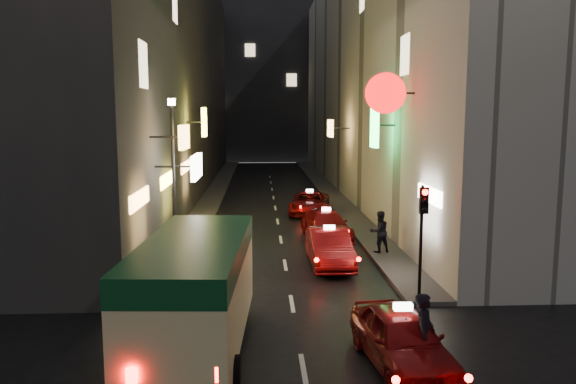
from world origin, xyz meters
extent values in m
cube|color=#34312F|center=(-8.00, 34.00, 9.00)|extent=(6.00, 52.00, 18.00)
cube|color=#FFB759|center=(-3.74, 12.79, 4.97)|extent=(0.18, 1.81, 0.89)
cube|color=white|center=(-3.40, 13.58, 3.80)|extent=(0.18, 2.50, 0.93)
cube|color=yellow|center=(-4.02, 23.34, 5.38)|extent=(0.18, 1.27, 1.59)
cube|color=#FFB759|center=(-4.98, 10.55, 3.00)|extent=(0.10, 2.83, 0.55)
cube|color=yellow|center=(-4.98, 16.31, 3.00)|extent=(0.10, 3.31, 0.55)
cube|color=#FFB759|center=(-4.98, 22.43, 3.00)|extent=(0.10, 3.37, 0.55)
cube|color=#FFE5B2|center=(-4.99, 12.00, 7.50)|extent=(0.06, 1.30, 1.60)
cube|color=#FFE5B2|center=(-4.99, 20.00, 11.00)|extent=(0.06, 1.30, 1.60)
cube|color=#AFACA1|center=(8.00, 34.00, 9.00)|extent=(6.00, 52.00, 18.00)
cylinder|color=#F20A0A|center=(3.87, 13.42, 6.60)|extent=(1.56, 0.18, 1.56)
cube|color=#2FEC58|center=(4.10, 16.44, 5.33)|extent=(0.18, 1.11, 1.96)
cube|color=#FFB759|center=(3.71, 28.81, 4.91)|extent=(0.18, 1.88, 1.14)
cube|color=white|center=(4.98, 11.00, 3.00)|extent=(0.10, 2.60, 0.55)
cube|color=#FFE5B2|center=(4.99, 15.00, 8.20)|extent=(0.06, 1.30, 1.60)
cube|color=#323237|center=(0.00, 66.00, 11.00)|extent=(30.00, 10.00, 22.00)
cube|color=#413F3D|center=(-4.25, 34.00, 0.07)|extent=(1.50, 52.00, 0.15)
cube|color=#413F3D|center=(4.25, 34.00, 0.07)|extent=(1.50, 52.00, 0.15)
cube|color=#F2DE97|center=(-2.54, 5.02, 1.61)|extent=(2.65, 6.64, 2.39)
cube|color=#0D411E|center=(-2.54, 5.02, 2.53)|extent=(2.67, 6.66, 0.60)
cube|color=black|center=(-2.54, 5.35, 1.85)|extent=(2.53, 4.04, 0.54)
cube|color=#FF0A05|center=(-3.35, 1.74, 1.01)|extent=(0.20, 0.06, 0.30)
cube|color=#FF0A05|center=(-1.72, 1.74, 1.01)|extent=(0.20, 0.06, 0.30)
cylinder|color=black|center=(-3.56, 7.11, 0.41)|extent=(0.24, 0.83, 0.83)
cylinder|color=black|center=(-1.51, 2.93, 0.41)|extent=(0.24, 0.83, 0.83)
imported|color=maroon|center=(2.27, 4.00, 0.79)|extent=(2.61, 5.17, 1.58)
cube|color=white|center=(2.27, 4.00, 1.67)|extent=(0.44, 0.23, 0.16)
sphere|color=#FF0A05|center=(1.57, 1.74, 0.81)|extent=(0.16, 0.16, 0.16)
sphere|color=#FF0A05|center=(2.97, 1.74, 0.81)|extent=(0.16, 0.16, 0.16)
imported|color=maroon|center=(1.69, 12.87, 0.82)|extent=(2.18, 5.19, 1.64)
cube|color=white|center=(1.69, 12.87, 1.73)|extent=(0.42, 0.19, 0.16)
sphere|color=#FF0A05|center=(0.96, 10.52, 0.85)|extent=(0.16, 0.16, 0.16)
sphere|color=#FF0A05|center=(2.42, 10.52, 0.85)|extent=(0.16, 0.16, 0.16)
imported|color=maroon|center=(2.14, 17.67, 0.76)|extent=(2.49, 4.98, 1.52)
cube|color=white|center=(2.14, 17.67, 1.61)|extent=(0.44, 0.23, 0.16)
sphere|color=#FF0A05|center=(1.47, 15.49, 0.78)|extent=(0.16, 0.16, 0.16)
sphere|color=#FF0A05|center=(2.82, 15.49, 0.78)|extent=(0.16, 0.16, 0.16)
imported|color=maroon|center=(1.96, 24.29, 0.75)|extent=(2.71, 5.00, 1.51)
cube|color=white|center=(1.96, 24.29, 1.60)|extent=(0.44, 0.25, 0.16)
sphere|color=#FF0A05|center=(1.29, 22.14, 0.78)|extent=(0.16, 0.16, 0.16)
sphere|color=#FF0A05|center=(2.63, 22.14, 0.78)|extent=(0.16, 0.16, 0.16)
imported|color=black|center=(2.66, 3.60, 1.06)|extent=(0.69, 0.82, 2.12)
imported|color=black|center=(3.94, 14.28, 1.12)|extent=(0.83, 0.63, 1.95)
cylinder|color=black|center=(4.00, 8.60, 1.90)|extent=(0.10, 0.10, 3.50)
cube|color=black|center=(4.00, 8.42, 3.20)|extent=(0.26, 0.18, 0.80)
sphere|color=#FF0A05|center=(4.00, 8.31, 3.47)|extent=(0.18, 0.18, 0.18)
sphere|color=black|center=(4.00, 8.31, 3.20)|extent=(0.17, 0.17, 0.17)
sphere|color=black|center=(4.00, 8.31, 2.93)|extent=(0.17, 0.17, 0.17)
cylinder|color=black|center=(-4.20, 13.00, 3.15)|extent=(0.12, 0.12, 6.00)
cylinder|color=#FFE5BF|center=(-4.20, 13.00, 6.25)|extent=(0.28, 0.28, 0.25)
camera|label=1|loc=(-0.97, -8.13, 5.76)|focal=35.00mm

